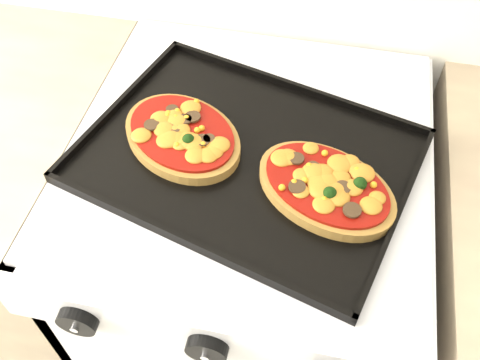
% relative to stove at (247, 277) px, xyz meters
% --- Properties ---
extents(stove, '(0.60, 0.60, 0.91)m').
position_rel_stove_xyz_m(stove, '(0.00, 0.00, 0.00)').
color(stove, silver).
rests_on(stove, floor).
extents(control_panel, '(0.60, 0.02, 0.09)m').
position_rel_stove_xyz_m(control_panel, '(0.00, -0.31, 0.40)').
color(control_panel, silver).
rests_on(control_panel, stove).
extents(knob_left, '(0.06, 0.02, 0.06)m').
position_rel_stove_xyz_m(knob_left, '(-0.18, -0.33, 0.40)').
color(knob_left, black).
rests_on(knob_left, control_panel).
extents(knob_center, '(0.06, 0.02, 0.06)m').
position_rel_stove_xyz_m(knob_center, '(0.01, -0.33, 0.40)').
color(knob_center, black).
rests_on(knob_center, control_panel).
extents(baking_tray, '(0.59, 0.50, 0.02)m').
position_rel_stove_xyz_m(baking_tray, '(0.00, -0.04, 0.47)').
color(baking_tray, black).
rests_on(baking_tray, stove).
extents(pizza_left, '(0.26, 0.25, 0.03)m').
position_rel_stove_xyz_m(pizza_left, '(-0.11, -0.03, 0.48)').
color(pizza_left, olive).
rests_on(pizza_left, baking_tray).
extents(pizza_right, '(0.26, 0.23, 0.03)m').
position_rel_stove_xyz_m(pizza_right, '(0.13, -0.08, 0.48)').
color(pizza_right, olive).
rests_on(pizza_right, baking_tray).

